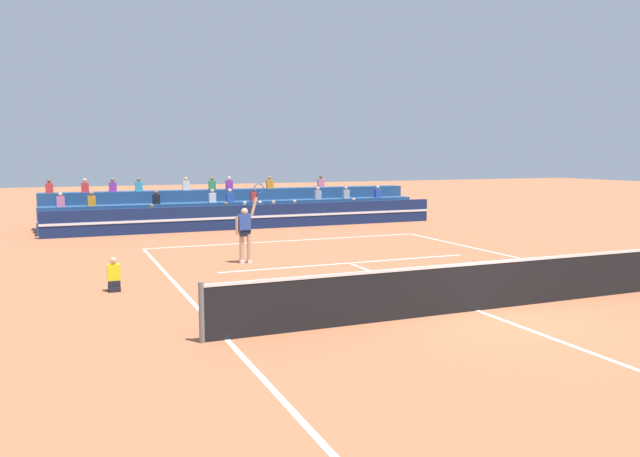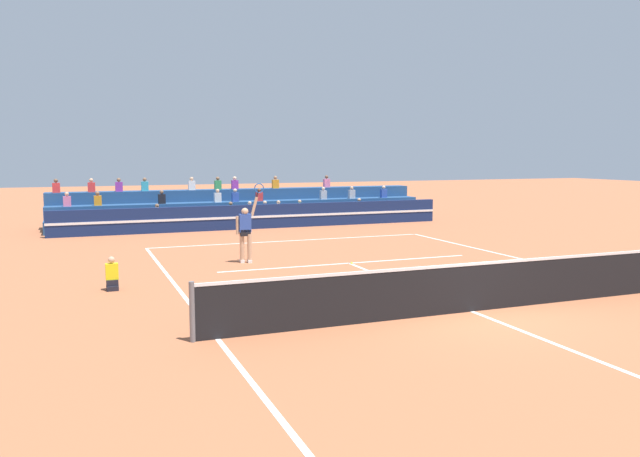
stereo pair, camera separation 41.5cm
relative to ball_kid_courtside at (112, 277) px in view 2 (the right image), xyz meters
name	(u,v)px [view 2 (the right image)]	position (x,y,z in m)	size (l,w,h in m)	color
ground_plane	(472,311)	(7.04, -5.06, -0.33)	(120.00, 120.00, 0.00)	#AD603D
court_lines	(472,311)	(7.04, -5.06, -0.33)	(11.10, 23.90, 0.01)	white
tennis_net	(473,287)	(7.04, -5.06, 0.21)	(12.00, 0.10, 1.10)	slate
sponsor_banner_wall	(260,216)	(7.04, 11.22, 0.22)	(18.00, 0.26, 1.10)	navy
bleacher_stand	(246,210)	(7.02, 13.76, 0.32)	(18.21, 2.85, 2.28)	navy
ball_kid_courtside	(112,277)	(0.00, 0.00, 0.00)	(0.30, 0.36, 0.84)	black
tennis_player	(246,231)	(4.10, 2.65, 0.66)	(0.93, 0.36, 2.50)	tan
tennis_ball	(352,263)	(7.05, 1.19, -0.30)	(0.07, 0.07, 0.07)	#C6DB33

